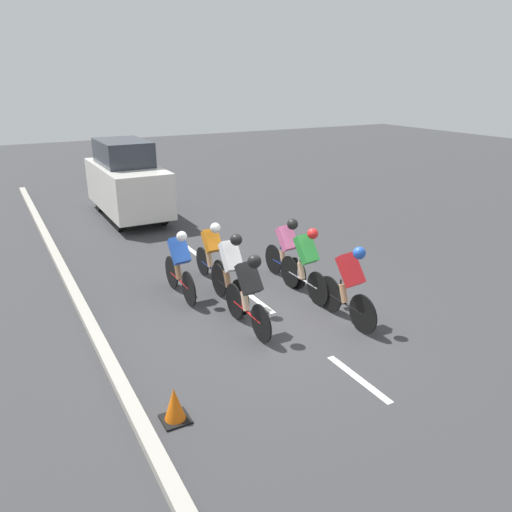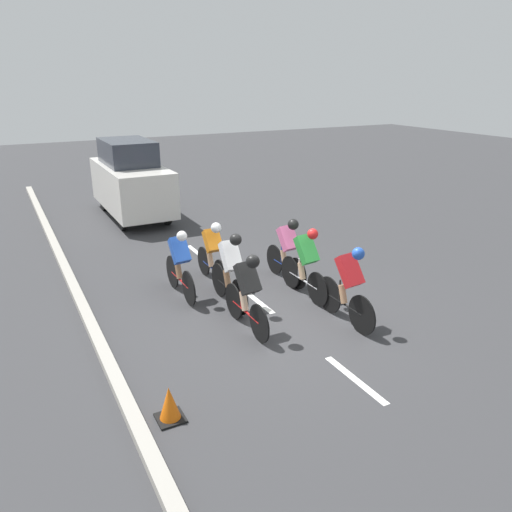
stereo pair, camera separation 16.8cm
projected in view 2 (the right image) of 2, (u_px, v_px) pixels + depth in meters
The scene contains 14 objects.
ground_plane at pixel (274, 314), 9.54m from camera, with size 60.00×60.00×0.00m, color #38383A.
lane_stripe_near at pixel (355, 379), 7.48m from camera, with size 0.12×1.40×0.01m, color white.
lane_stripe_mid at pixel (256, 300), 10.14m from camera, with size 0.12×1.40×0.01m, color white.
lane_stripe_far at pixel (198, 253), 12.81m from camera, with size 0.12×1.40×0.01m, color white.
curb at pixel (94, 332), 8.72m from camera, with size 0.20×26.95×0.14m, color #A8A399.
cyclist_orange at pixel (213, 251), 10.72m from camera, with size 0.33×1.61×1.44m.
cyclist_black at pixel (247, 289), 8.63m from camera, with size 0.35×1.69×1.52m.
cyclist_green at pixel (306, 261), 10.00m from camera, with size 0.36×1.72×1.54m.
cyclist_red at pixel (348, 283), 8.89m from camera, with size 0.36×1.69×1.56m.
cyclist_pink at pixel (287, 248), 10.77m from camera, with size 0.35×1.65×1.50m.
cyclist_blue at pixel (180, 262), 10.02m from camera, with size 0.34×1.71×1.49m.
cyclist_white at pixel (230, 267), 9.61m from camera, with size 0.33×1.65×1.56m.
support_car at pixel (131, 180), 15.77m from camera, with size 1.70×4.22×2.43m.
traffic_cone at pixel (170, 404), 6.53m from camera, with size 0.36×0.36×0.49m.
Camera 2 is at (4.30, 7.45, 4.28)m, focal length 35.00 mm.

